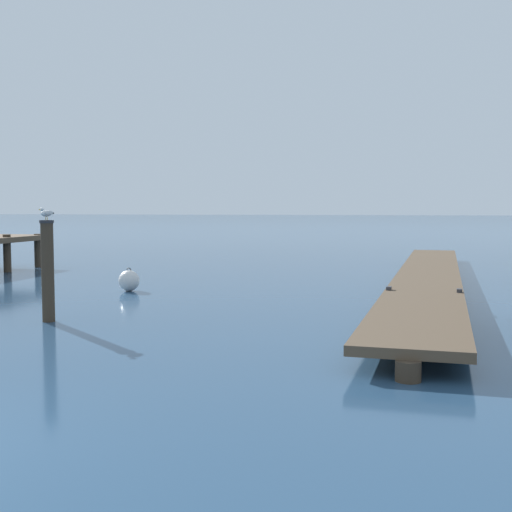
# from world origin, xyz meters

# --- Properties ---
(floating_dock) EXTENTS (2.97, 22.32, 0.53)m
(floating_dock) POSITION_xyz_m (6.14, 15.38, 0.36)
(floating_dock) COLOR brown
(floating_dock) RESTS_ON ground
(mooring_piling) EXTENTS (0.30, 0.30, 2.14)m
(mooring_piling) POSITION_xyz_m (-1.84, 7.63, 1.11)
(mooring_piling) COLOR #3D3023
(mooring_piling) RESTS_ON ground
(perched_seagull) EXTENTS (0.21, 0.37, 0.26)m
(perched_seagull) POSITION_xyz_m (-1.84, 7.64, 2.29)
(perched_seagull) COLOR gold
(perched_seagull) RESTS_ON mooring_piling
(mooring_buoy) EXTENTS (0.60, 0.60, 0.68)m
(mooring_buoy) POSITION_xyz_m (-2.28, 12.75, 0.30)
(mooring_buoy) COLOR silver
(mooring_buoy) RESTS_ON ground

